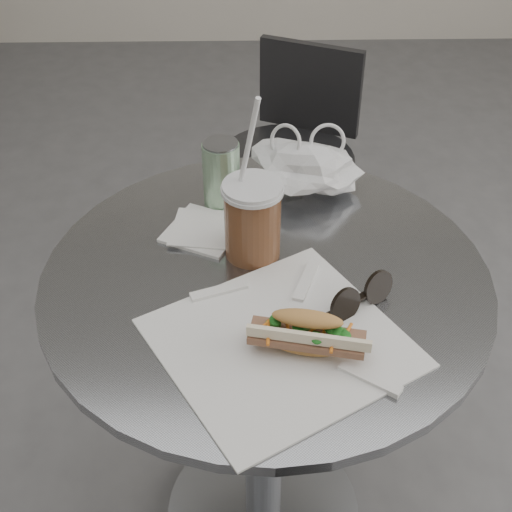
{
  "coord_description": "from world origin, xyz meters",
  "views": [
    {
      "loc": [
        -0.04,
        -0.71,
        1.52
      ],
      "look_at": [
        -0.02,
        0.19,
        0.79
      ],
      "focal_mm": 50.0,
      "sensor_mm": 36.0,
      "label": 1
    }
  ],
  "objects_px": {
    "chair_far": "(290,190)",
    "sunglasses": "(361,297)",
    "banh_mi": "(307,334)",
    "drink_can": "(221,174)",
    "cafe_table": "(265,382)",
    "iced_coffee": "(252,218)"
  },
  "relations": [
    {
      "from": "cafe_table",
      "to": "iced_coffee",
      "type": "xyz_separation_m",
      "value": [
        -0.02,
        0.06,
        0.35
      ]
    },
    {
      "from": "sunglasses",
      "to": "drink_can",
      "type": "distance_m",
      "value": 0.37
    },
    {
      "from": "banh_mi",
      "to": "drink_can",
      "type": "distance_m",
      "value": 0.41
    },
    {
      "from": "cafe_table",
      "to": "chair_far",
      "type": "relative_size",
      "value": 1.04
    },
    {
      "from": "iced_coffee",
      "to": "drink_can",
      "type": "xyz_separation_m",
      "value": [
        -0.06,
        0.15,
        -0.01
      ]
    },
    {
      "from": "cafe_table",
      "to": "sunglasses",
      "type": "bearing_deg",
      "value": -30.06
    },
    {
      "from": "chair_far",
      "to": "sunglasses",
      "type": "xyz_separation_m",
      "value": [
        0.04,
        -0.95,
        0.43
      ]
    },
    {
      "from": "banh_mi",
      "to": "sunglasses",
      "type": "distance_m",
      "value": 0.13
    },
    {
      "from": "banh_mi",
      "to": "drink_can",
      "type": "xyz_separation_m",
      "value": [
        -0.13,
        0.39,
        0.03
      ]
    },
    {
      "from": "cafe_table",
      "to": "drink_can",
      "type": "distance_m",
      "value": 0.41
    },
    {
      "from": "chair_far",
      "to": "iced_coffee",
      "type": "relative_size",
      "value": 2.4
    },
    {
      "from": "cafe_table",
      "to": "drink_can",
      "type": "height_order",
      "value": "drink_can"
    },
    {
      "from": "iced_coffee",
      "to": "cafe_table",
      "type": "bearing_deg",
      "value": -69.96
    },
    {
      "from": "banh_mi",
      "to": "sunglasses",
      "type": "xyz_separation_m",
      "value": [
        0.09,
        0.09,
        -0.01
      ]
    },
    {
      "from": "sunglasses",
      "to": "drink_can",
      "type": "height_order",
      "value": "drink_can"
    },
    {
      "from": "cafe_table",
      "to": "banh_mi",
      "type": "height_order",
      "value": "banh_mi"
    },
    {
      "from": "sunglasses",
      "to": "cafe_table",
      "type": "bearing_deg",
      "value": 114.87
    },
    {
      "from": "chair_far",
      "to": "iced_coffee",
      "type": "bearing_deg",
      "value": 104.63
    },
    {
      "from": "cafe_table",
      "to": "sunglasses",
      "type": "height_order",
      "value": "sunglasses"
    },
    {
      "from": "banh_mi",
      "to": "iced_coffee",
      "type": "distance_m",
      "value": 0.25
    },
    {
      "from": "sunglasses",
      "to": "chair_far",
      "type": "bearing_deg",
      "value": 57.5
    },
    {
      "from": "banh_mi",
      "to": "cafe_table",
      "type": "bearing_deg",
      "value": 119.08
    }
  ]
}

